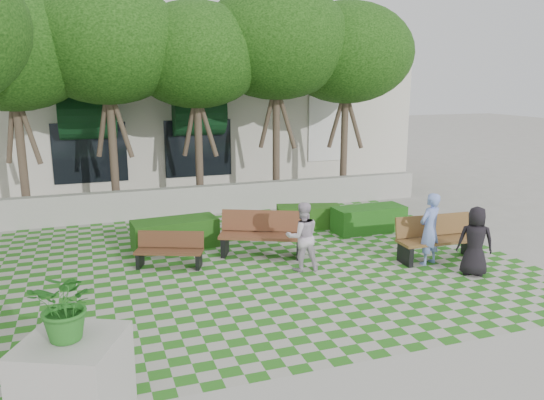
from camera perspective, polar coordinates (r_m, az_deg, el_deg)
name	(u,v)px	position (r m, az deg, el deg)	size (l,w,h in m)	color
ground	(273,279)	(11.58, 0.13, -8.53)	(90.00, 90.00, 0.00)	gray
lawn	(259,264)	(12.47, -1.42, -6.92)	(12.00, 12.00, 0.00)	#2B721E
sidewalk_south	(389,400)	(7.78, 12.51, -20.29)	(16.00, 2.00, 0.01)	#9E9B93
retaining_wall	(209,199)	(17.18, -6.78, 0.08)	(15.00, 0.36, 0.90)	#9E9B93
bench_east	(437,239)	(13.25, 17.34, -4.03)	(2.03, 0.75, 1.05)	brown
bench_mid	(262,235)	(12.95, -1.06, -3.75)	(2.15, 1.48, 1.08)	brown
bench_west	(170,250)	(12.43, -10.95, -5.35)	(1.61, 1.05, 0.81)	#4E2D1A
hedge_east	(369,219)	(15.26, 10.37, -2.03)	(2.04, 0.82, 0.72)	#1A5115
hedge_midright	(309,217)	(15.46, 3.97, -1.80)	(1.82, 0.73, 0.64)	#1F4B14
hedge_midleft	(175,234)	(13.78, -10.38, -3.58)	(2.13, 0.85, 0.75)	#1B4813
planter_front	(72,363)	(7.23, -20.69, -16.05)	(1.52, 1.52, 2.03)	#9E9B93
person_blue	(430,229)	(12.77, 16.60, -3.02)	(0.62, 0.41, 1.70)	#7F97E8
person_dark	(475,241)	(12.41, 21.02, -4.17)	(0.75, 0.49, 1.54)	black
person_white	(302,236)	(11.90, 3.29, -3.94)	(0.77, 0.60, 1.57)	silver
tree_row	(143,45)	(16.24, -13.72, 15.89)	(17.70, 13.40, 7.41)	#47382B
building	(190,118)	(24.72, -8.85, 8.76)	(18.00, 8.92, 5.15)	beige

